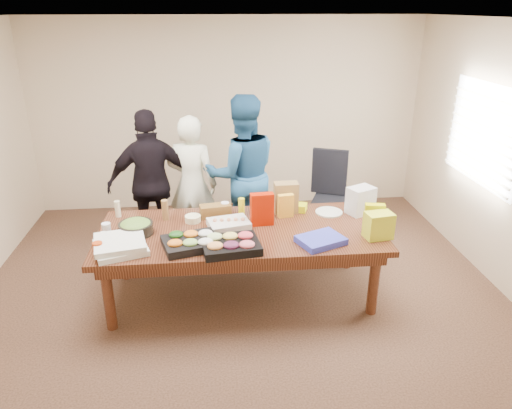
{
  "coord_description": "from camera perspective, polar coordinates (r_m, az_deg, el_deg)",
  "views": [
    {
      "loc": [
        -0.26,
        -4.24,
        2.8
      ],
      "look_at": [
        0.16,
        0.1,
        0.97
      ],
      "focal_mm": 33.3,
      "sensor_mm": 36.0,
      "label": 1
    }
  ],
  "objects": [
    {
      "name": "floor",
      "position": [
        5.1,
        -1.75,
        -10.77
      ],
      "size": [
        5.5,
        5.0,
        0.02
      ],
      "primitive_type": "cube",
      "color": "#47301E",
      "rests_on": "ground"
    },
    {
      "name": "ceiling",
      "position": [
        4.25,
        -2.21,
        21.48
      ],
      "size": [
        5.5,
        5.0,
        0.02
      ],
      "primitive_type": "cube",
      "color": "white",
      "rests_on": "wall_back"
    },
    {
      "name": "wall_back",
      "position": [
        6.9,
        -3.36,
        10.56
      ],
      "size": [
        5.5,
        0.04,
        2.7
      ],
      "primitive_type": "cube",
      "color": "beige",
      "rests_on": "floor"
    },
    {
      "name": "wall_front",
      "position": [
        2.28,
        2.41,
        -16.8
      ],
      "size": [
        5.5,
        0.04,
        2.7
      ],
      "primitive_type": "cube",
      "color": "beige",
      "rests_on": "floor"
    },
    {
      "name": "window_panel",
      "position": [
        5.83,
        25.57,
        7.63
      ],
      "size": [
        0.03,
        1.4,
        1.1
      ],
      "primitive_type": "cube",
      "color": "white",
      "rests_on": "wall_right"
    },
    {
      "name": "window_blinds",
      "position": [
        5.81,
        25.23,
        7.64
      ],
      "size": [
        0.04,
        1.36,
        1.0
      ],
      "primitive_type": "cube",
      "color": "beige",
      "rests_on": "wall_right"
    },
    {
      "name": "conference_table",
      "position": [
        4.89,
        -1.8,
        -7.01
      ],
      "size": [
        2.8,
        1.2,
        0.75
      ],
      "primitive_type": "cube",
      "color": "#4C1C0F",
      "rests_on": "floor"
    },
    {
      "name": "office_chair",
      "position": [
        6.11,
        9.11,
        0.72
      ],
      "size": [
        0.72,
        0.72,
        1.08
      ],
      "primitive_type": "cube",
      "rotation": [
        0.0,
        0.0,
        -0.39
      ],
      "color": "black",
      "rests_on": "floor"
    },
    {
      "name": "person_center",
      "position": [
        5.73,
        -7.66,
        2.44
      ],
      "size": [
        0.7,
        0.55,
        1.67
      ],
      "primitive_type": "imported",
      "rotation": [
        0.0,
        0.0,
        2.86
      ],
      "color": "white",
      "rests_on": "floor"
    },
    {
      "name": "person_right",
      "position": [
        5.68,
        -1.69,
        3.68
      ],
      "size": [
        1.01,
        0.84,
        1.9
      ],
      "primitive_type": "imported",
      "rotation": [
        0.0,
        0.0,
        3.28
      ],
      "color": "#1F507C",
      "rests_on": "floor"
    },
    {
      "name": "person_left",
      "position": [
        5.72,
        -12.37,
        2.5
      ],
      "size": [
        1.09,
        0.63,
        1.75
      ],
      "primitive_type": "imported",
      "rotation": [
        0.0,
        0.0,
        3.35
      ],
      "color": "black",
      "rests_on": "floor"
    },
    {
      "name": "veggie_tray",
      "position": [
        4.42,
        -7.84,
        -4.6
      ],
      "size": [
        0.58,
        0.51,
        0.08
      ],
      "primitive_type": "cube",
      "rotation": [
        0.0,
        0.0,
        0.27
      ],
      "color": "black",
      "rests_on": "conference_table"
    },
    {
      "name": "fruit_tray",
      "position": [
        4.34,
        -3.05,
        -4.95
      ],
      "size": [
        0.56,
        0.47,
        0.08
      ],
      "primitive_type": "cube",
      "rotation": [
        0.0,
        0.0,
        0.13
      ],
      "color": "black",
      "rests_on": "conference_table"
    },
    {
      "name": "sheet_cake",
      "position": [
        4.76,
        -3.29,
        -2.35
      ],
      "size": [
        0.45,
        0.38,
        0.07
      ],
      "primitive_type": "cube",
      "rotation": [
        0.0,
        0.0,
        0.23
      ],
      "color": "silver",
      "rests_on": "conference_table"
    },
    {
      "name": "salad_bowl",
      "position": [
        4.76,
        -14.23,
        -2.8
      ],
      "size": [
        0.41,
        0.41,
        0.11
      ],
      "primitive_type": "cylinder",
      "rotation": [
        0.0,
        0.0,
        -0.25
      ],
      "color": "black",
      "rests_on": "conference_table"
    },
    {
      "name": "chip_bag_blue",
      "position": [
        4.49,
        7.79,
        -4.27
      ],
      "size": [
        0.5,
        0.44,
        0.06
      ],
      "primitive_type": "cube",
      "rotation": [
        0.0,
        0.0,
        0.4
      ],
      "color": "#333BB8",
      "rests_on": "conference_table"
    },
    {
      "name": "chip_bag_red",
      "position": [
        4.76,
        0.73,
        -0.58
      ],
      "size": [
        0.24,
        0.11,
        0.33
      ],
      "primitive_type": "cube",
      "rotation": [
        0.0,
        0.0,
        0.08
      ],
      "color": "#B51800",
      "rests_on": "conference_table"
    },
    {
      "name": "chip_bag_yellow",
      "position": [
        4.78,
        14.0,
        -1.54
      ],
      "size": [
        0.2,
        0.11,
        0.28
      ],
      "primitive_type": "cube",
      "rotation": [
        0.0,
        0.0,
        -0.19
      ],
      "color": "#D3D202",
      "rests_on": "conference_table"
    },
    {
      "name": "chip_bag_orange",
      "position": [
        4.97,
        3.58,
        -0.15
      ],
      "size": [
        0.17,
        0.1,
        0.25
      ],
      "primitive_type": "cube",
      "rotation": [
        0.0,
        0.0,
        0.16
      ],
      "color": "gold",
      "rests_on": "conference_table"
    },
    {
      "name": "mayo_jar",
      "position": [
        5.05,
        -3.73,
        -0.46
      ],
      "size": [
        0.11,
        0.11,
        0.14
      ],
      "primitive_type": "cylinder",
      "rotation": [
        0.0,
        0.0,
        -0.35
      ],
      "color": "white",
      "rests_on": "conference_table"
    },
    {
      "name": "mustard_bottle",
      "position": [
        5.02,
        -1.76,
        -0.26
      ],
      "size": [
        0.07,
        0.07,
        0.19
      ],
      "primitive_type": "cylinder",
      "rotation": [
        0.0,
        0.0,
        -0.07
      ],
      "color": "#FFF514",
      "rests_on": "conference_table"
    },
    {
      "name": "dressing_bottle",
      "position": [
        4.98,
        -10.86,
        -0.66
      ],
      "size": [
        0.07,
        0.07,
        0.22
      ],
      "primitive_type": "cylinder",
      "rotation": [
        0.0,
        0.0,
        -0.01
      ],
      "color": "olive",
      "rests_on": "conference_table"
    },
    {
      "name": "ranch_bottle",
      "position": [
        5.18,
        -16.28,
        -0.52
      ],
      "size": [
        0.07,
        0.07,
        0.18
      ],
      "primitive_type": "cylinder",
      "rotation": [
        0.0,
        0.0,
        -0.13
      ],
      "color": "beige",
      "rests_on": "conference_table"
    },
    {
      "name": "banana_bunch",
      "position": [
        5.16,
        4.76,
        -0.29
      ],
      "size": [
        0.27,
        0.21,
        0.08
      ],
      "primitive_type": "cube",
      "rotation": [
        0.0,
        0.0,
        -0.38
      ],
      "color": "#E2F00D",
      "rests_on": "conference_table"
    },
    {
      "name": "bread_loaf",
      "position": [
        5.01,
        -4.88,
        -0.74
      ],
      "size": [
        0.34,
        0.19,
        0.13
      ],
      "primitive_type": "cube",
      "rotation": [
        0.0,
        0.0,
        0.16
      ],
      "color": "brown",
      "rests_on": "conference_table"
    },
    {
      "name": "kraft_bag",
      "position": [
        5.07,
        3.62,
        0.85
      ],
      "size": [
        0.25,
        0.15,
        0.33
      ],
      "primitive_type": "cube",
      "rotation": [
        0.0,
        0.0,
        0.01
      ],
      "color": "olive",
      "rests_on": "conference_table"
    },
    {
      "name": "red_cup",
      "position": [
        4.47,
        -18.46,
        -5.03
      ],
      "size": [
        0.11,
        0.11,
        0.12
      ],
      "primitive_type": "cylinder",
      "rotation": [
        0.0,
        0.0,
        -0.27
      ],
      "color": "#B4380C",
      "rests_on": "conference_table"
    },
    {
      "name": "clear_cup_a",
      "position": [
        4.68,
        -17.87,
        -3.79
      ],
      "size": [
        0.08,
        0.08,
        0.1
      ],
      "primitive_type": "cylinder",
      "rotation": [
        0.0,
        0.0,
        -0.08
      ],
      "color": "white",
      "rests_on": "conference_table"
    },
    {
      "name": "clear_cup_b",
      "position": [
        4.82,
        -17.52,
        -2.83
      ],
      "size": [
        0.1,
        0.1,
        0.12
      ],
      "primitive_type": "cylinder",
      "rotation": [
        0.0,
        0.0,
        -0.22
      ],
      "color": "white",
      "rests_on": "conference_table"
    },
    {
      "name": "pizza_box_lower",
      "position": [
        4.5,
        -15.94,
        -5.01
      ],
      "size": [
        0.56,
        0.56,
        0.05
      ],
      "primitive_type": "cube",
      "rotation": [
        0.0,
        0.0,
        0.32
      ],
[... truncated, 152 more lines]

